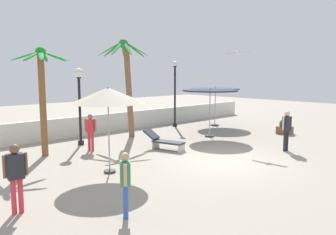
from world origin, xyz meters
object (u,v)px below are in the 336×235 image
(patio_umbrella_2, at_px, (210,92))
(planter, at_px, (285,127))
(palm_tree_1, at_px, (42,86))
(guest_1, at_px, (90,129))
(patio_umbrella_0, at_px, (215,90))
(guest_0, at_px, (287,127))
(lounge_chair_0, at_px, (164,140))
(seagull_0, at_px, (238,53))
(guest_2, at_px, (16,172))
(lamp_post_0, at_px, (79,93))
(palm_tree_2, at_px, (127,76))
(patio_umbrella_1, at_px, (108,96))
(guest_3, at_px, (125,179))
(lamp_post_1, at_px, (175,90))

(patio_umbrella_2, bearing_deg, planter, -32.29)
(palm_tree_1, xyz_separation_m, guest_1, (1.85, -0.44, -1.87))
(patio_umbrella_0, height_order, guest_0, patio_umbrella_0)
(patio_umbrella_0, height_order, lounge_chair_0, patio_umbrella_0)
(patio_umbrella_2, relative_size, seagull_0, 2.09)
(seagull_0, bearing_deg, planter, -11.92)
(lounge_chair_0, xyz_separation_m, guest_1, (-2.43, 2.02, 0.57))
(guest_2, bearing_deg, lamp_post_0, 49.79)
(planter, bearing_deg, patio_umbrella_0, 96.85)
(palm_tree_2, bearing_deg, seagull_0, -53.31)
(patio_umbrella_0, distance_m, guest_1, 9.44)
(lamp_post_0, bearing_deg, patio_umbrella_2, -26.07)
(lamp_post_0, distance_m, planter, 11.11)
(patio_umbrella_1, relative_size, patio_umbrella_2, 1.02)
(guest_3, bearing_deg, patio_umbrella_2, 28.69)
(patio_umbrella_2, height_order, lounge_chair_0, patio_umbrella_2)
(lamp_post_0, relative_size, lamp_post_1, 0.88)
(guest_1, xyz_separation_m, seagull_0, (6.34, -3.10, 3.34))
(palm_tree_1, xyz_separation_m, seagull_0, (8.19, -3.54, 1.48))
(guest_0, height_order, guest_3, guest_0)
(guest_1, distance_m, guest_2, 6.61)
(guest_0, bearing_deg, planter, 27.95)
(patio_umbrella_1, bearing_deg, guest_0, -19.58)
(lounge_chair_0, bearing_deg, patio_umbrella_1, -160.96)
(lamp_post_1, xyz_separation_m, seagull_0, (-0.96, -5.28, 2.02))
(guest_0, height_order, seagull_0, seagull_0)
(palm_tree_1, bearing_deg, guest_0, -38.77)
(lamp_post_1, xyz_separation_m, guest_3, (-10.31, -8.74, -1.36))
(lounge_chair_0, height_order, seagull_0, seagull_0)
(lamp_post_0, height_order, lounge_chair_0, lamp_post_0)
(guest_3, bearing_deg, guest_0, 4.25)
(guest_0, bearing_deg, lamp_post_0, 128.33)
(guest_2, distance_m, guest_3, 2.63)
(guest_0, distance_m, guest_3, 9.05)
(palm_tree_2, height_order, guest_1, palm_tree_2)
(palm_tree_1, xyz_separation_m, palm_tree_2, (4.87, 0.92, 0.35))
(guest_1, relative_size, guest_2, 0.94)
(patio_umbrella_2, distance_m, seagull_0, 2.53)
(patio_umbrella_1, distance_m, planter, 11.36)
(patio_umbrella_1, xyz_separation_m, guest_0, (7.28, -2.59, -1.54))
(lamp_post_1, relative_size, lounge_chair_0, 2.08)
(guest_1, relative_size, planter, 1.88)
(lamp_post_0, height_order, lamp_post_1, lamp_post_1)
(guest_1, bearing_deg, lounge_chair_0, -39.73)
(palm_tree_1, height_order, planter, palm_tree_1)
(patio_umbrella_2, height_order, palm_tree_2, palm_tree_2)
(lamp_post_0, distance_m, guest_0, 9.35)
(patio_umbrella_2, distance_m, guest_3, 10.58)
(lamp_post_0, xyz_separation_m, guest_2, (-5.04, -5.96, -1.42))
(planter, bearing_deg, lamp_post_0, 151.46)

